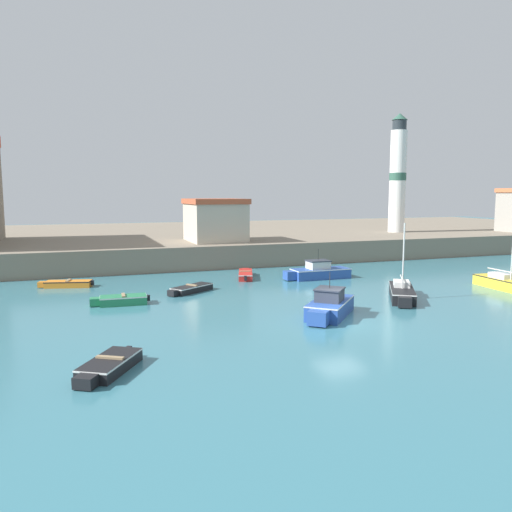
# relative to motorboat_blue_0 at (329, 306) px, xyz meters

# --- Properties ---
(ground_plane) EXTENTS (200.00, 200.00, 0.00)m
(ground_plane) POSITION_rel_motorboat_blue_0_xyz_m (-0.07, -1.36, -0.58)
(ground_plane) COLOR teal
(quay_seawall) EXTENTS (120.00, 40.00, 2.14)m
(quay_seawall) POSITION_rel_motorboat_blue_0_xyz_m (-0.07, 38.46, 0.49)
(quay_seawall) COLOR gray
(quay_seawall) RESTS_ON ground
(motorboat_blue_0) EXTENTS (4.37, 4.57, 2.49)m
(motorboat_blue_0) POSITION_rel_motorboat_blue_0_xyz_m (0.00, 0.00, 0.00)
(motorboat_blue_0) COLOR #284C9E
(motorboat_blue_0) RESTS_ON ground
(dinghy_black_1) EXTENTS (2.74, 3.59, 0.57)m
(dinghy_black_1) POSITION_rel_motorboat_blue_0_xyz_m (-12.08, -4.90, -0.31)
(dinghy_black_1) COLOR black
(dinghy_black_1) RESTS_ON ground
(sailboat_yellow_2) EXTENTS (1.68, 5.99, 4.90)m
(sailboat_yellow_2) POSITION_rel_motorboat_blue_0_xyz_m (15.44, 2.48, -0.12)
(sailboat_yellow_2) COLOR yellow
(sailboat_yellow_2) RESTS_ON ground
(dinghy_green_3) EXTENTS (3.59, 1.49, 0.62)m
(dinghy_green_3) POSITION_rel_motorboat_blue_0_xyz_m (-10.57, 7.04, -0.29)
(dinghy_green_3) COLOR #237A4C
(dinghy_green_3) RESTS_ON ground
(dinghy_red_5) EXTENTS (2.23, 4.30, 0.58)m
(dinghy_red_5) POSITION_rel_motorboat_blue_0_xyz_m (-0.20, 13.81, -0.30)
(dinghy_red_5) COLOR red
(dinghy_red_5) RESTS_ON ground
(motorboat_blue_6) EXTENTS (5.46, 1.78, 2.39)m
(motorboat_blue_6) POSITION_rel_motorboat_blue_0_xyz_m (5.18, 11.42, -0.04)
(motorboat_blue_6) COLOR #284C9E
(motorboat_blue_6) RESTS_ON ground
(sailboat_black_7) EXTENTS (3.95, 5.33, 4.93)m
(sailboat_black_7) POSITION_rel_motorboat_blue_0_xyz_m (6.65, 2.53, -0.14)
(sailboat_black_7) COLOR black
(sailboat_black_7) RESTS_ON ground
(dinghy_orange_8) EXTENTS (3.89, 1.91, 0.54)m
(dinghy_orange_8) POSITION_rel_motorboat_blue_0_xyz_m (-13.77, 14.37, -0.33)
(dinghy_orange_8) COLOR orange
(dinghy_orange_8) RESTS_ON ground
(dinghy_black_9) EXTENTS (3.54, 2.82, 0.53)m
(dinghy_black_9) POSITION_rel_motorboat_blue_0_xyz_m (-5.71, 9.37, -0.33)
(dinghy_black_9) COLOR black
(dinghy_black_9) RESTS_ON ground
(lighthouse) EXTENTS (2.00, 2.00, 14.19)m
(lighthouse) POSITION_rel_motorboat_blue_0_xyz_m (23.93, 27.42, 8.46)
(lighthouse) COLOR silver
(lighthouse) RESTS_ON quay_seawall
(harbor_shed_mid_row) EXTENTS (5.33, 6.42, 4.16)m
(harbor_shed_mid_row) POSITION_rel_motorboat_blue_0_xyz_m (-0.07, 23.43, 3.66)
(harbor_shed_mid_row) COLOR #BCB29E
(harbor_shed_mid_row) RESTS_ON quay_seawall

